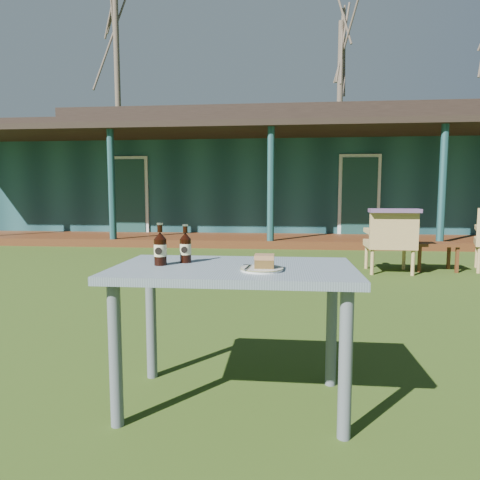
# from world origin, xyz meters

# --- Properties ---
(ground) EXTENTS (80.00, 80.00, 0.00)m
(ground) POSITION_xyz_m (0.00, 0.00, 0.00)
(ground) COLOR #334916
(pavilion) EXTENTS (15.80, 8.30, 3.45)m
(pavilion) POSITION_xyz_m (-0.00, 9.39, 1.61)
(pavilion) COLOR #1B4246
(pavilion) RESTS_ON ground
(tree_left) EXTENTS (0.28, 0.28, 10.50)m
(tree_left) POSITION_xyz_m (-8.00, 17.50, 5.25)
(tree_left) COLOR brown
(tree_left) RESTS_ON ground
(tree_mid) EXTENTS (0.28, 0.28, 9.50)m
(tree_mid) POSITION_xyz_m (3.00, 18.50, 4.75)
(tree_mid) COLOR brown
(tree_mid) RESTS_ON ground
(cafe_table) EXTENTS (1.20, 0.70, 0.72)m
(cafe_table) POSITION_xyz_m (0.00, -1.60, 0.62)
(cafe_table) COLOR slate
(cafe_table) RESTS_ON ground
(plate) EXTENTS (0.20, 0.20, 0.01)m
(plate) POSITION_xyz_m (0.14, -1.71, 0.73)
(plate) COLOR silver
(plate) RESTS_ON cafe_table
(cake_slice) EXTENTS (0.09, 0.09, 0.06)m
(cake_slice) POSITION_xyz_m (0.16, -1.71, 0.77)
(cake_slice) COLOR brown
(cake_slice) RESTS_ON plate
(fork) EXTENTS (0.03, 0.14, 0.00)m
(fork) POSITION_xyz_m (0.08, -1.72, 0.74)
(fork) COLOR silver
(fork) RESTS_ON plate
(cola_bottle_near) EXTENTS (0.06, 0.06, 0.20)m
(cola_bottle_near) POSITION_xyz_m (-0.27, -1.51, 0.80)
(cola_bottle_near) COLOR black
(cola_bottle_near) RESTS_ON cafe_table
(cola_bottle_far) EXTENTS (0.06, 0.07, 0.22)m
(cola_bottle_far) POSITION_xyz_m (-0.38, -1.61, 0.81)
(cola_bottle_far) COLOR black
(cola_bottle_far) RESTS_ON cafe_table
(bottle_cap) EXTENTS (0.03, 0.03, 0.01)m
(bottle_cap) POSITION_xyz_m (0.06, -1.60, 0.72)
(bottle_cap) COLOR silver
(bottle_cap) RESTS_ON cafe_table
(armchair_left) EXTENTS (0.64, 0.60, 0.84)m
(armchair_left) POSITION_xyz_m (1.72, 2.29, 0.47)
(armchair_left) COLOR tan
(armchair_left) RESTS_ON ground
(floral_throw) EXTENTS (0.65, 0.26, 0.05)m
(floral_throw) POSITION_xyz_m (1.71, 2.12, 0.87)
(floral_throw) COLOR #5F4269
(floral_throw) RESTS_ON armchair_left
(side_table) EXTENTS (0.60, 0.40, 0.40)m
(side_table) POSITION_xyz_m (2.39, 2.54, 0.34)
(side_table) COLOR #532A14
(side_table) RESTS_ON ground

